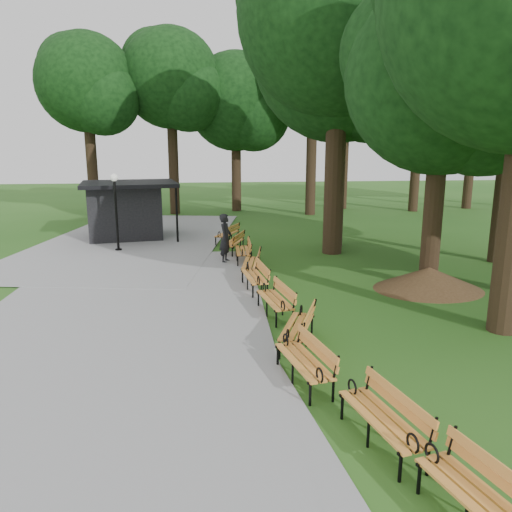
{
  "coord_description": "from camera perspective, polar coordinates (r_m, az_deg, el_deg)",
  "views": [
    {
      "loc": [
        -1.71,
        -9.39,
        4.45
      ],
      "look_at": [
        -0.05,
        5.25,
        1.1
      ],
      "focal_mm": 34.65,
      "sensor_mm": 36.0,
      "label": 1
    }
  ],
  "objects": [
    {
      "name": "bench_8",
      "position": [
        20.55,
        -2.7,
        1.54
      ],
      "size": [
        1.26,
        2.0,
        0.88
      ],
      "primitive_type": null,
      "rotation": [
        0.0,
        0.0,
        -1.92
      ],
      "color": "orange",
      "rests_on": "ground"
    },
    {
      "name": "bench_7",
      "position": [
        18.98,
        -1.55,
        0.61
      ],
      "size": [
        0.71,
        1.92,
        0.88
      ],
      "primitive_type": null,
      "rotation": [
        0.0,
        0.0,
        -1.61
      ],
      "color": "orange",
      "rests_on": "ground"
    },
    {
      "name": "lawn_tree_1",
      "position": [
        16.28,
        20.87,
        18.77
      ],
      "size": [
        5.78,
        5.78,
        9.29
      ],
      "color": "black",
      "rests_on": "ground"
    },
    {
      "name": "bench_1",
      "position": [
        8.0,
        14.33,
        -17.69
      ],
      "size": [
        1.01,
        1.99,
        0.88
      ],
      "primitive_type": null,
      "rotation": [
        0.0,
        0.0,
        -1.37
      ],
      "color": "orange",
      "rests_on": "ground"
    },
    {
      "name": "kiosk",
      "position": [
        24.56,
        -14.88,
        5.13
      ],
      "size": [
        4.86,
        4.39,
        2.7
      ],
      "primitive_type": null,
      "rotation": [
        0.0,
        0.0,
        0.16
      ],
      "color": "black",
      "rests_on": "ground"
    },
    {
      "name": "bench_4",
      "position": [
        13.04,
        2.19,
        -5.11
      ],
      "size": [
        0.93,
        1.98,
        0.88
      ],
      "primitive_type": null,
      "rotation": [
        0.0,
        0.0,
        -1.42
      ],
      "color": "orange",
      "rests_on": "ground"
    },
    {
      "name": "bench_2",
      "position": [
        9.58,
        5.52,
        -12.0
      ],
      "size": [
        0.99,
        1.99,
        0.88
      ],
      "primitive_type": null,
      "rotation": [
        0.0,
        0.0,
        -1.38
      ],
      "color": "orange",
      "rests_on": "ground"
    },
    {
      "name": "lawn_tree_2",
      "position": [
        20.96,
        9.67,
        25.67
      ],
      "size": [
        7.86,
        7.86,
        13.16
      ],
      "color": "black",
      "rests_on": "ground"
    },
    {
      "name": "lawn_tree_4",
      "position": [
        22.19,
        9.7,
        21.96
      ],
      "size": [
        7.24,
        7.24,
        11.72
      ],
      "color": "black",
      "rests_on": "ground"
    },
    {
      "name": "path",
      "position": [
        13.35,
        -16.09,
        -7.05
      ],
      "size": [
        12.0,
        38.0,
        0.06
      ],
      "primitive_type": "cube",
      "color": "#969698",
      "rests_on": "ground"
    },
    {
      "name": "bench_5",
      "position": [
        15.27,
        -0.18,
        -2.42
      ],
      "size": [
        0.82,
        1.95,
        0.88
      ],
      "primitive_type": null,
      "rotation": [
        0.0,
        0.0,
        -1.47
      ],
      "color": "orange",
      "rests_on": "ground"
    },
    {
      "name": "bench_0",
      "position": [
        6.84,
        24.7,
        -24.39
      ],
      "size": [
        1.07,
        2.0,
        0.88
      ],
      "primitive_type": null,
      "rotation": [
        0.0,
        0.0,
        -1.33
      ],
      "color": "orange",
      "rests_on": "ground"
    },
    {
      "name": "person",
      "position": [
        18.87,
        -3.53,
        2.06
      ],
      "size": [
        0.64,
        0.79,
        1.88
      ],
      "primitive_type": "imported",
      "rotation": [
        0.0,
        0.0,
        1.26
      ],
      "color": "black",
      "rests_on": "ground"
    },
    {
      "name": "bench_3",
      "position": [
        11.23,
        4.74,
        -8.16
      ],
      "size": [
        1.29,
        2.0,
        0.88
      ],
      "primitive_type": null,
      "rotation": [
        0.0,
        0.0,
        -1.95
      ],
      "color": "orange",
      "rests_on": "ground"
    },
    {
      "name": "ground",
      "position": [
        10.53,
        3.56,
        -12.22
      ],
      "size": [
        100.0,
        100.0,
        0.0
      ],
      "primitive_type": "plane",
      "color": "#245518",
      "rests_on": "ground"
    },
    {
      "name": "bench_6",
      "position": [
        17.01,
        -0.59,
        -0.83
      ],
      "size": [
        0.97,
        1.98,
        0.88
      ],
      "primitive_type": null,
      "rotation": [
        0.0,
        0.0,
        -1.75
      ],
      "color": "orange",
      "rests_on": "ground"
    },
    {
      "name": "bench_9",
      "position": [
        22.62,
        -3.34,
        2.57
      ],
      "size": [
        1.39,
        1.99,
        0.88
      ],
      "primitive_type": null,
      "rotation": [
        0.0,
        0.0,
        -2.02
      ],
      "color": "orange",
      "rests_on": "ground"
    },
    {
      "name": "dirt_mound",
      "position": [
        16.33,
        19.31,
        -2.45
      ],
      "size": [
        2.86,
        2.86,
        0.71
      ],
      "primitive_type": "cone",
      "color": "#47301C",
      "rests_on": "ground"
    },
    {
      "name": "lamp_post",
      "position": [
        21.45,
        -15.94,
        6.67
      ],
      "size": [
        0.32,
        0.32,
        3.26
      ],
      "color": "black",
      "rests_on": "ground"
    },
    {
      "name": "tree_backdrop",
      "position": [
        33.74,
        8.28,
        18.75
      ],
      "size": [
        36.72,
        9.83,
        16.03
      ],
      "primitive_type": null,
      "color": "black",
      "rests_on": "ground"
    }
  ]
}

